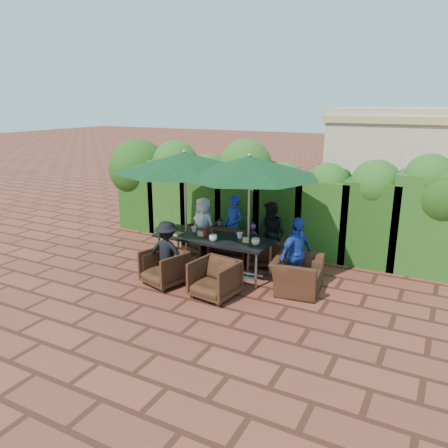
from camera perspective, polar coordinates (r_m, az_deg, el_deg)
The scene contains 32 objects.
ground at distance 8.77m, azimuth -0.80°, elevation -6.98°, with size 80.00×80.00×0.00m, color brown.
dining_table at distance 8.83m, azimuth -1.39°, elevation -2.15°, with size 2.40×0.90×0.75m.
umbrella_left at distance 8.87m, azimuth -5.19°, elevation 8.07°, with size 2.76×2.76×2.46m.
umbrella_right at distance 8.22m, azimuth 3.35°, elevation 7.50°, with size 2.68×2.68×2.46m.
chair_far_left at distance 10.11m, azimuth -2.85°, elevation -1.70°, with size 0.70×0.65×0.72m, color black.
chair_far_mid at distance 9.67m, azimuth 0.94°, elevation -2.03°, with size 0.85×0.79×0.87m, color black.
chair_far_right at distance 9.32m, azimuth 5.66°, elevation -3.35°, with size 0.68×0.64×0.70m, color black.
chair_near_left at distance 8.41m, azimuth -7.82°, elevation -5.44°, with size 0.72×0.68×0.74m, color black.
chair_near_right at distance 7.80m, azimuth -1.24°, elevation -6.98°, with size 0.73×0.69×0.76m, color black.
chair_end_right at distance 8.15m, azimuth 9.54°, elevation -5.83°, with size 0.97×0.63×0.85m, color black.
adult_far_left at distance 10.06m, azimuth -2.69°, elevation -0.12°, with size 0.63×0.37×1.28m, color white.
adult_far_mid at distance 9.65m, azimuth 1.25°, elevation -0.34°, with size 0.51×0.42×1.43m, color #1D39A0.
adult_far_right at distance 9.32m, azimuth 6.20°, elevation -1.26°, with size 0.65×0.40×1.36m, color black.
adult_near_left at distance 8.43m, azimuth -7.43°, elevation -3.66°, with size 0.78×0.36×1.22m, color black.
adult_end_right at distance 8.09m, azimuth 9.37°, elevation -3.94°, with size 0.82×0.41×1.39m, color #1D39A0.
child_left at distance 9.95m, azimuth -0.74°, elevation -1.83°, with size 0.28×0.23×0.77m, color #DA4C8F.
child_right at distance 9.62m, azimuth 3.75°, elevation -2.37°, with size 0.29×0.24×0.81m, color #7E4AA1.
pedestrian_a at distance 11.87m, azimuth 15.06°, elevation 2.93°, with size 1.61×0.57×1.72m, color #2B7C22.
pedestrian_b at distance 11.82m, azimuth 18.97°, elevation 2.87°, with size 0.89×0.54×1.85m, color #DA4C8F.
pedestrian_c at distance 11.67m, azimuth 26.26°, elevation 1.33°, with size 1.03×0.47×1.62m, color gray.
cup_a at distance 9.17m, azimuth -7.04°, elevation -0.65°, with size 0.18×0.18×0.14m, color beige.
cup_b at distance 9.15m, azimuth -3.92°, elevation -0.67°, with size 0.13×0.13×0.12m, color beige.
cup_c at distance 8.53m, azimuth -1.41°, elevation -1.83°, with size 0.16×0.16×0.13m, color beige.
cup_d at distance 8.70m, azimuth 2.06°, elevation -1.50°, with size 0.13×0.13×0.12m, color beige.
cup_e at distance 8.32m, azimuth 4.13°, elevation -2.31°, with size 0.16×0.16×0.13m, color beige.
ketchup_bottle at distance 8.87m, azimuth -2.37°, elevation -1.00°, with size 0.04×0.04×0.17m, color #B20C0A.
sauce_bottle at distance 8.85m, azimuth -1.62°, elevation -1.03°, with size 0.04×0.04×0.17m, color #4C230C.
serving_tray at distance 9.08m, azimuth -6.66°, elevation -1.20°, with size 0.35×0.25×0.02m, color tan.
number_block_left at distance 8.86m, azimuth -3.04°, elevation -1.26°, with size 0.12×0.06×0.10m, color #D9B26F.
number_block_right at distance 8.46m, azimuth 2.89°, elevation -2.10°, with size 0.12×0.06×0.10m, color #D9B26F.
hedge_wall at distance 10.47m, azimuth 4.31°, elevation 4.27°, with size 9.10×1.60×2.54m.
building at distance 14.21m, azimuth 26.24°, elevation 6.96°, with size 6.20×3.08×3.20m.
Camera 1 is at (3.88, -7.10, 3.40)m, focal length 35.00 mm.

